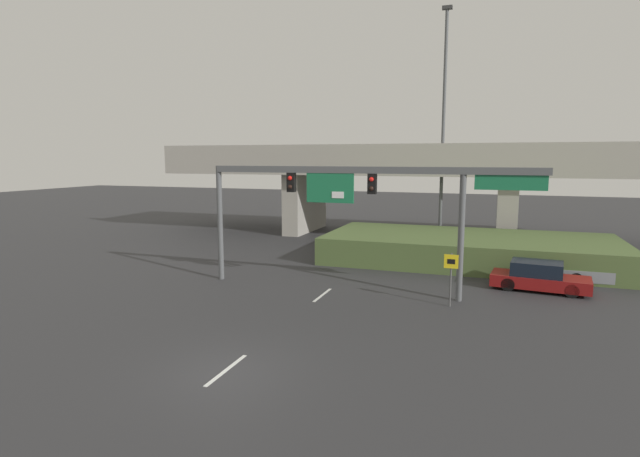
# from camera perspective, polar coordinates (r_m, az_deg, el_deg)

# --- Properties ---
(ground_plane) EXTENTS (160.00, 160.00, 0.00)m
(ground_plane) POSITION_cam_1_polar(r_m,az_deg,el_deg) (16.00, -10.76, -15.68)
(ground_plane) COLOR #2D2D30
(lane_markings) EXTENTS (0.14, 29.01, 0.01)m
(lane_markings) POSITION_cam_1_polar(r_m,az_deg,el_deg) (27.77, 3.32, -5.25)
(lane_markings) COLOR silver
(lane_markings) RESTS_ON ground
(signal_gantry) EXTENTS (15.89, 0.44, 6.00)m
(signal_gantry) POSITION_cam_1_polar(r_m,az_deg,el_deg) (23.59, 4.02, 4.33)
(signal_gantry) COLOR #515456
(signal_gantry) RESTS_ON ground
(speed_limit_sign) EXTENTS (0.60, 0.11, 2.35)m
(speed_limit_sign) POSITION_cam_1_polar(r_m,az_deg,el_deg) (22.25, 14.73, -4.83)
(speed_limit_sign) COLOR #4C4C4C
(speed_limit_sign) RESTS_ON ground
(highway_light_pole_near) EXTENTS (0.70, 0.36, 16.92)m
(highway_light_pole_near) POSITION_cam_1_polar(r_m,az_deg,el_deg) (37.80, 13.92, 11.56)
(highway_light_pole_near) COLOR #515456
(highway_light_pole_near) RESTS_ON ground
(overpass_bridge) EXTENTS (39.02, 8.87, 7.41)m
(overpass_bridge) POSITION_cam_1_polar(r_m,az_deg,el_deg) (41.28, 9.11, 6.44)
(overpass_bridge) COLOR #A39E93
(overpass_bridge) RESTS_ON ground
(grass_embankment) EXTENTS (17.26, 8.16, 1.63)m
(grass_embankment) POSITION_cam_1_polar(r_m,az_deg,el_deg) (32.14, 16.61, -2.26)
(grass_embankment) COLOR #4C6033
(grass_embankment) RESTS_ON ground
(parked_sedan_near_right) EXTENTS (4.65, 2.29, 1.41)m
(parked_sedan_near_right) POSITION_cam_1_polar(r_m,az_deg,el_deg) (26.61, 23.73, -5.09)
(parked_sedan_near_right) COLOR maroon
(parked_sedan_near_right) RESTS_ON ground
(parked_sedan_mid_right) EXTENTS (4.70, 2.03, 1.44)m
(parked_sedan_mid_right) POSITION_cam_1_polar(r_m,az_deg,el_deg) (29.53, 29.62, -4.19)
(parked_sedan_mid_right) COLOR gray
(parked_sedan_mid_right) RESTS_ON ground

